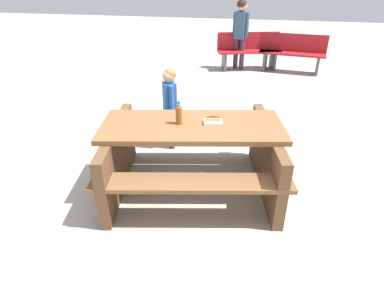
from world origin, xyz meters
TOP-DOWN VIEW (x-y plane):
  - ground_plane at (0.00, 0.00)m, footprint 30.00×30.00m
  - picnic_table at (0.00, 0.00)m, footprint 2.06×1.75m
  - soda_bottle at (-0.13, -0.02)m, footprint 0.06×0.06m
  - hotdog_tray at (0.20, 0.05)m, footprint 0.20×0.14m
  - child_in_coat at (-0.48, 0.85)m, footprint 0.21×0.24m
  - park_bench_near at (0.24, 5.14)m, footprint 1.55×0.84m
  - park_bench_mid at (1.25, 5.14)m, footprint 1.54×0.59m
  - bystander_adult at (0.02, 5.11)m, footprint 0.38×0.28m

SIDE VIEW (x-z plane):
  - ground_plane at x=0.00m, z-range 0.00..0.00m
  - picnic_table at x=0.00m, z-range 0.07..0.82m
  - park_bench_near at x=0.24m, z-range 0.02..0.87m
  - park_bench_mid at x=1.25m, z-range 0.02..0.87m
  - child_in_coat at x=-0.48m, z-range 0.15..1.21m
  - hotdog_tray at x=0.20m, z-range 0.74..0.82m
  - soda_bottle at x=-0.13m, z-range 0.74..0.97m
  - bystander_adult at x=0.02m, z-range 0.22..1.79m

